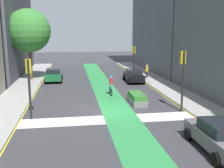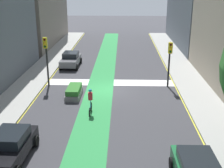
# 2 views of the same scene
# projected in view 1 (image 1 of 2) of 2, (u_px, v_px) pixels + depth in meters

# --- Properties ---
(ground_plane) EXTENTS (120.00, 120.00, 0.00)m
(ground_plane) POSITION_uv_depth(u_px,v_px,m) (105.00, 111.00, 19.75)
(ground_plane) COLOR #38383D
(bike_lane_paint) EXTENTS (2.40, 60.00, 0.01)m
(bike_lane_paint) POSITION_uv_depth(u_px,v_px,m) (117.00, 110.00, 19.88)
(bike_lane_paint) COLOR #2D8C47
(bike_lane_paint) RESTS_ON ground_plane
(crosswalk_band) EXTENTS (12.00, 1.80, 0.01)m
(crosswalk_band) POSITION_uv_depth(u_px,v_px,m) (109.00, 119.00, 17.81)
(crosswalk_band) COLOR silver
(crosswalk_band) RESTS_ON ground_plane
(sidewalk_left) EXTENTS (3.00, 60.00, 0.15)m
(sidewalk_left) POSITION_uv_depth(u_px,v_px,m) (1.00, 115.00, 18.61)
(sidewalk_left) COLOR #9E9E99
(sidewalk_left) RESTS_ON ground_plane
(curb_stripe_left) EXTENTS (0.16, 60.00, 0.01)m
(curb_stripe_left) POSITION_uv_depth(u_px,v_px,m) (23.00, 115.00, 18.85)
(curb_stripe_left) COLOR yellow
(curb_stripe_left) RESTS_ON ground_plane
(sidewalk_right) EXTENTS (3.00, 60.00, 0.15)m
(sidewalk_right) POSITION_uv_depth(u_px,v_px,m) (198.00, 106.00, 20.87)
(sidewalk_right) COLOR #9E9E99
(sidewalk_right) RESTS_ON ground_plane
(curb_stripe_right) EXTENTS (0.16, 60.00, 0.01)m
(curb_stripe_right) POSITION_uv_depth(u_px,v_px,m) (181.00, 107.00, 20.65)
(curb_stripe_right) COLOR yellow
(curb_stripe_right) RESTS_ON ground_plane
(traffic_signal_near_right) EXTENTS (0.35, 0.52, 4.50)m
(traffic_signal_near_right) POSITION_uv_depth(u_px,v_px,m) (183.00, 70.00, 19.19)
(traffic_signal_near_right) COLOR black
(traffic_signal_near_right) RESTS_ON ground_plane
(traffic_signal_near_left) EXTENTS (0.35, 0.52, 4.10)m
(traffic_signal_near_left) POSITION_uv_depth(u_px,v_px,m) (29.00, 77.00, 17.46)
(traffic_signal_near_left) COLOR black
(traffic_signal_near_left) RESTS_ON ground_plane
(traffic_signal_far_right) EXTENTS (0.35, 0.52, 3.99)m
(traffic_signal_far_right) POSITION_uv_depth(u_px,v_px,m) (134.00, 56.00, 34.12)
(traffic_signal_far_right) COLOR black
(traffic_signal_far_right) RESTS_ON ground_plane
(car_green_left_far) EXTENTS (2.06, 4.22, 1.57)m
(car_green_left_far) POSITION_uv_depth(u_px,v_px,m) (54.00, 75.00, 31.45)
(car_green_left_far) COLOR #196033
(car_green_left_far) RESTS_ON ground_plane
(car_grey_right_near) EXTENTS (2.06, 4.22, 1.57)m
(car_grey_right_near) POSITION_uv_depth(u_px,v_px,m) (219.00, 136.00, 12.97)
(car_grey_right_near) COLOR slate
(car_grey_right_near) RESTS_ON ground_plane
(car_black_right_far) EXTENTS (2.13, 4.25, 1.57)m
(car_black_right_far) POSITION_uv_depth(u_px,v_px,m) (134.00, 75.00, 30.95)
(car_black_right_far) COLOR black
(car_black_right_far) RESTS_ON ground_plane
(cyclist_in_lane) EXTENTS (0.32, 1.73, 1.86)m
(cyclist_in_lane) POSITION_uv_depth(u_px,v_px,m) (111.00, 85.00, 24.55)
(cyclist_in_lane) COLOR black
(cyclist_in_lane) RESTS_ON ground_plane
(pedestrian_sidewalk_right_a) EXTENTS (0.34, 0.34, 1.69)m
(pedestrian_sidewalk_right_a) POSITION_uv_depth(u_px,v_px,m) (147.00, 71.00, 33.00)
(pedestrian_sidewalk_right_a) COLOR #262638
(pedestrian_sidewalk_right_a) RESTS_ON sidewalk_right
(street_tree_near) EXTENTS (5.16, 5.16, 8.44)m
(street_tree_near) POSITION_uv_depth(u_px,v_px,m) (29.00, 31.00, 30.95)
(street_tree_near) COLOR brown
(street_tree_near) RESTS_ON sidewalk_left
(median_planter) EXTENTS (1.13, 2.70, 0.85)m
(median_planter) POSITION_uv_depth(u_px,v_px,m) (137.00, 99.00, 21.75)
(median_planter) COLOR slate
(median_planter) RESTS_ON ground_plane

